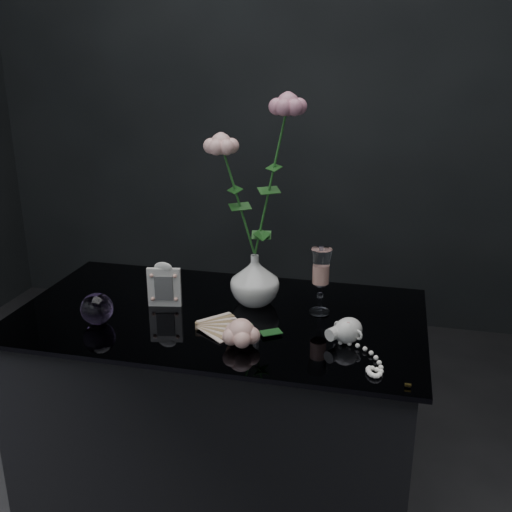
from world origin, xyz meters
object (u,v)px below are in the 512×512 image
(loose_rose, at_px, (241,332))
(pearl_jar, at_px, (348,329))
(vase, at_px, (255,280))
(picture_frame, at_px, (164,284))
(paperweight, at_px, (97,309))
(wine_glass, at_px, (321,281))

(loose_rose, relative_size, pearl_jar, 0.88)
(vase, bearing_deg, picture_frame, -162.73)
(picture_frame, relative_size, loose_rose, 0.64)
(loose_rose, height_order, pearl_jar, loose_rose)
(vase, bearing_deg, loose_rose, -84.02)
(picture_frame, bearing_deg, paperweight, -141.46)
(wine_glass, bearing_deg, picture_frame, -172.85)
(vase, xyz_separation_m, loose_rose, (0.03, -0.24, -0.04))
(picture_frame, xyz_separation_m, loose_rose, (0.25, -0.17, -0.03))
(paperweight, xyz_separation_m, loose_rose, (0.38, -0.03, -0.01))
(paperweight, relative_size, pearl_jar, 0.37)
(vase, bearing_deg, pearl_jar, -32.37)
(vase, distance_m, picture_frame, 0.24)
(vase, xyz_separation_m, picture_frame, (-0.23, -0.07, -0.01))
(picture_frame, relative_size, paperweight, 1.54)
(paperweight, height_order, pearl_jar, paperweight)
(wine_glass, height_order, pearl_jar, wine_glass)
(picture_frame, height_order, loose_rose, picture_frame)
(picture_frame, height_order, pearl_jar, picture_frame)
(paperweight, bearing_deg, picture_frame, 49.30)
(paperweight, bearing_deg, pearl_jar, 4.32)
(vase, distance_m, wine_glass, 0.18)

